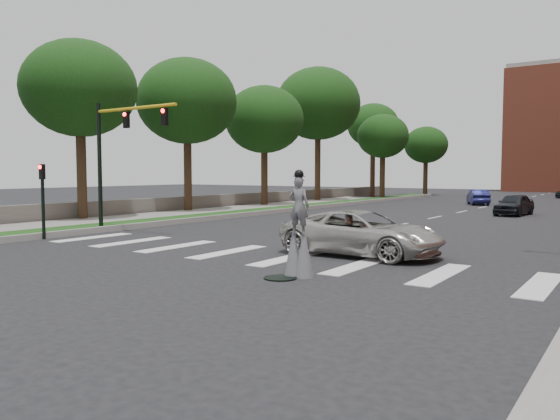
# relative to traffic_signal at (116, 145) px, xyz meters

# --- Properties ---
(ground_plane) EXTENTS (160.00, 160.00, 0.00)m
(ground_plane) POSITION_rel_traffic_signal_xyz_m (9.78, -3.00, -4.15)
(ground_plane) COLOR black
(ground_plane) RESTS_ON ground
(grass_median) EXTENTS (2.00, 60.00, 0.25)m
(grass_median) POSITION_rel_traffic_signal_xyz_m (-1.72, 17.00, -4.03)
(grass_median) COLOR #153D11
(grass_median) RESTS_ON ground
(median_curb) EXTENTS (0.20, 60.00, 0.28)m
(median_curb) POSITION_rel_traffic_signal_xyz_m (-0.67, 17.00, -4.01)
(median_curb) COLOR gray
(median_curb) RESTS_ON ground
(sidewalk_left) EXTENTS (4.00, 60.00, 0.18)m
(sidewalk_left) POSITION_rel_traffic_signal_xyz_m (-4.72, 7.00, -4.06)
(sidewalk_left) COLOR gray
(sidewalk_left) RESTS_ON ground
(stone_wall) EXTENTS (0.50, 56.00, 1.10)m
(stone_wall) POSITION_rel_traffic_signal_xyz_m (-7.22, 19.00, -3.60)
(stone_wall) COLOR #5C574F
(stone_wall) RESTS_ON ground
(manhole) EXTENTS (0.90, 0.90, 0.04)m
(manhole) POSITION_rel_traffic_signal_xyz_m (12.78, -5.00, -4.13)
(manhole) COLOR black
(manhole) RESTS_ON ground
(traffic_signal) EXTENTS (5.30, 0.23, 6.20)m
(traffic_signal) POSITION_rel_traffic_signal_xyz_m (0.00, 0.00, 0.00)
(traffic_signal) COLOR black
(traffic_signal) RESTS_ON ground
(secondary_signal) EXTENTS (0.25, 0.21, 3.23)m
(secondary_signal) POSITION_rel_traffic_signal_xyz_m (-0.52, -3.50, -2.20)
(secondary_signal) COLOR black
(secondary_signal) RESTS_ON ground
(stilt_performer) EXTENTS (0.84, 0.56, 2.96)m
(stilt_performer) POSITION_rel_traffic_signal_xyz_m (13.06, -4.50, -3.01)
(stilt_performer) COLOR #332214
(stilt_performer) RESTS_ON ground
(suv_crossing) EXTENTS (5.71, 2.77, 1.57)m
(suv_crossing) POSITION_rel_traffic_signal_xyz_m (12.80, 0.00, -3.37)
(suv_crossing) COLOR #B5B2AB
(suv_crossing) RESTS_ON ground
(car_near) EXTENTS (2.14, 4.41, 1.45)m
(car_near) POSITION_rel_traffic_signal_xyz_m (13.56, 21.75, -3.43)
(car_near) COLOR black
(car_near) RESTS_ON ground
(car_mid) EXTENTS (2.94, 4.35, 1.36)m
(car_mid) POSITION_rel_traffic_signal_xyz_m (8.47, 32.65, -3.47)
(car_mid) COLOR #171B53
(car_mid) RESTS_ON ground
(tree_1) EXTENTS (6.53, 6.53, 10.46)m
(tree_1) POSITION_rel_traffic_signal_xyz_m (-6.42, 2.73, 3.50)
(tree_1) COLOR #332214
(tree_1) RESTS_ON ground
(tree_2) EXTENTS (7.05, 7.05, 10.86)m
(tree_2) POSITION_rel_traffic_signal_xyz_m (-6.18, 11.31, 3.68)
(tree_2) COLOR #332214
(tree_2) RESTS_ON ground
(tree_3) EXTENTS (6.54, 6.54, 10.01)m
(tree_3) POSITION_rel_traffic_signal_xyz_m (-5.62, 19.83, 3.04)
(tree_3) COLOR #332214
(tree_3) RESTS_ON ground
(tree_4) EXTENTS (8.17, 8.17, 12.92)m
(tree_4) POSITION_rel_traffic_signal_xyz_m (-5.72, 28.83, 5.27)
(tree_4) COLOR #332214
(tree_4) RESTS_ON ground
(tree_5) EXTENTS (5.87, 5.87, 10.71)m
(tree_5) POSITION_rel_traffic_signal_xyz_m (-5.45, 40.92, 4.01)
(tree_5) COLOR #332214
(tree_5) RESTS_ON ground
(tree_6) EXTENTS (5.38, 5.38, 8.92)m
(tree_6) POSITION_rel_traffic_signal_xyz_m (-2.24, 36.33, 2.43)
(tree_6) COLOR #332214
(tree_6) RESTS_ON ground
(tree_7) EXTENTS (5.29, 5.29, 8.47)m
(tree_7) POSITION_rel_traffic_signal_xyz_m (-1.97, 48.84, 2.03)
(tree_7) COLOR #332214
(tree_7) RESTS_ON ground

